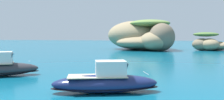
% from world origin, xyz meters
% --- Properties ---
extents(islet_large, '(24.71, 26.84, 9.40)m').
position_xyz_m(islet_large, '(-1.76, 66.82, 3.88)').
color(islet_large, '#9E8966').
rests_on(islet_large, ground).
extents(islet_small, '(12.36, 11.14, 5.51)m').
position_xyz_m(islet_small, '(18.31, 67.38, 1.96)').
color(islet_small, '#9E8966').
rests_on(islet_small, ground).
extents(motorboat_navy, '(9.01, 5.21, 2.55)m').
position_xyz_m(motorboat_navy, '(1.22, 6.42, 0.85)').
color(motorboat_navy, navy).
rests_on(motorboat_navy, ground).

